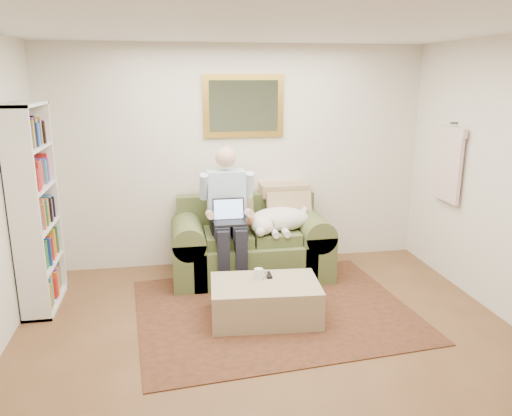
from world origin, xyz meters
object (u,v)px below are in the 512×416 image
object	(u,v)px
sleeping_dog	(279,219)
ottoman	(265,301)
coffee_mug	(259,274)
bookshelf	(35,209)
seated_man	(229,218)
sofa	(250,249)
laptop	(229,216)

from	to	relation	value
sleeping_dog	ottoman	xyz separation A→B (m)	(-0.36, -1.02, -0.49)
coffee_mug	bookshelf	size ratio (longest dim) A/B	0.05
seated_man	sleeping_dog	xyz separation A→B (m)	(0.58, 0.07, -0.07)
coffee_mug	bookshelf	xyz separation A→B (m)	(-2.09, 0.58, 0.58)
sofa	bookshelf	bearing A→B (deg)	-169.08
sofa	sleeping_dog	size ratio (longest dim) A/B	2.43
laptop	seated_man	bearing A→B (deg)	90.00
coffee_mug	bookshelf	bearing A→B (deg)	164.50
sleeping_dog	coffee_mug	world-z (taller)	sleeping_dog
laptop	coffee_mug	world-z (taller)	laptop
sofa	laptop	bearing A→B (deg)	-138.98
ottoman	laptop	bearing A→B (deg)	104.40
seated_man	bookshelf	bearing A→B (deg)	-172.34
sofa	sleeping_dog	bearing A→B (deg)	-15.74
sleeping_dog	sofa	bearing A→B (deg)	164.26
bookshelf	seated_man	bearing A→B (deg)	7.66
seated_man	sleeping_dog	size ratio (longest dim) A/B	2.04
sofa	coffee_mug	size ratio (longest dim) A/B	17.72
laptop	bookshelf	bearing A→B (deg)	-174.38
ottoman	bookshelf	size ratio (longest dim) A/B	0.50
seated_man	laptop	size ratio (longest dim) A/B	4.33
sofa	coffee_mug	bearing A→B (deg)	-94.76
sofa	seated_man	world-z (taller)	seated_man
sofa	bookshelf	world-z (taller)	bookshelf
sleeping_dog	coffee_mug	xyz separation A→B (m)	(-0.40, -0.91, -0.26)
ottoman	bookshelf	xyz separation A→B (m)	(-2.13, 0.69, 0.82)
seated_man	ottoman	xyz separation A→B (m)	(0.22, -0.94, -0.56)
ottoman	sofa	bearing A→B (deg)	87.87
seated_man	bookshelf	world-z (taller)	bookshelf
seated_man	ottoman	size ratio (longest dim) A/B	1.48
laptop	coffee_mug	size ratio (longest dim) A/B	3.44
sofa	seated_man	size ratio (longest dim) A/B	1.19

